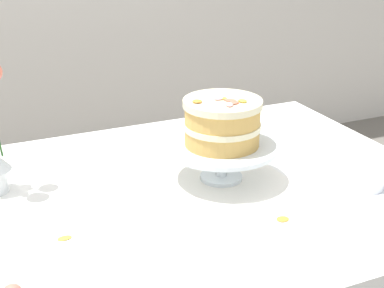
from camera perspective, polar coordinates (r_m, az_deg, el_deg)
dining_table at (r=1.50m, az=-1.56°, el=-8.32°), size 1.40×1.00×0.74m
linen_napkin at (r=1.54m, az=2.84°, el=-3.43°), size 0.34×0.34×0.00m
cake_stand at (r=1.51m, az=2.90°, el=-0.64°), size 0.29×0.29×0.10m
layer_cake at (r=1.48m, az=2.96°, el=2.14°), size 0.20×0.20×0.13m
teacup at (r=1.54m, az=16.75°, el=-3.52°), size 0.12×0.12×0.06m
loose_petal_0 at (r=1.37m, az=8.80°, el=-7.21°), size 0.03×0.03×0.00m
loose_petal_1 at (r=1.31m, az=-12.27°, el=-8.91°), size 0.03×0.02×0.00m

